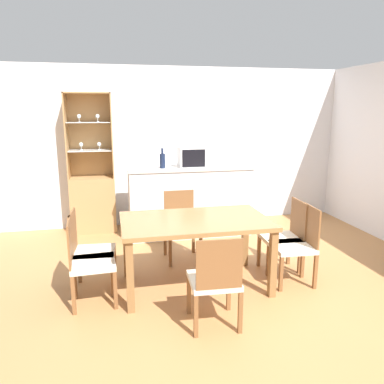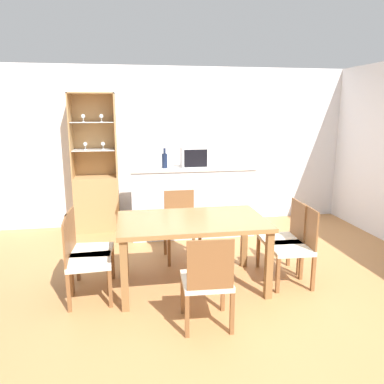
% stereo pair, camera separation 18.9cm
% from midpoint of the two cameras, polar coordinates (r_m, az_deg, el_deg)
% --- Properties ---
extents(ground_plane, '(18.00, 18.00, 0.00)m').
position_cam_midpoint_polar(ground_plane, '(4.14, 6.21, -14.60)').
color(ground_plane, '#B27A47').
extents(wall_back, '(6.80, 0.06, 2.55)m').
position_cam_midpoint_polar(wall_back, '(6.26, -1.10, 6.94)').
color(wall_back, silver).
rests_on(wall_back, ground_plane).
extents(kitchen_counter, '(1.85, 0.58, 1.04)m').
position_cam_midpoint_polar(kitchen_counter, '(5.68, -1.29, -1.34)').
color(kitchen_counter, silver).
rests_on(kitchen_counter, ground_plane).
extents(display_cabinet, '(0.68, 0.40, 2.12)m').
position_cam_midpoint_polar(display_cabinet, '(6.05, -15.73, -0.13)').
color(display_cabinet, tan).
rests_on(display_cabinet, ground_plane).
extents(dining_table, '(1.55, 0.93, 0.75)m').
position_cam_midpoint_polar(dining_table, '(3.96, -0.88, -5.40)').
color(dining_table, olive).
rests_on(dining_table, ground_plane).
extents(dining_chair_side_left_near, '(0.45, 0.45, 0.86)m').
position_cam_midpoint_polar(dining_chair_side_left_near, '(3.86, -16.95, -10.16)').
color(dining_chair_side_left_near, beige).
rests_on(dining_chair_side_left_near, ground_plane).
extents(dining_chair_head_far, '(0.43, 0.43, 0.86)m').
position_cam_midpoint_polar(dining_chair_head_far, '(4.78, -2.75, -5.19)').
color(dining_chair_head_far, beige).
rests_on(dining_chair_head_far, ground_plane).
extents(dining_chair_side_right_far, '(0.44, 0.44, 0.86)m').
position_cam_midpoint_polar(dining_chair_side_right_far, '(4.49, 12.78, -6.66)').
color(dining_chair_side_right_far, beige).
rests_on(dining_chair_side_right_far, ground_plane).
extents(dining_chair_head_near, '(0.44, 0.44, 0.86)m').
position_cam_midpoint_polar(dining_chair_head_near, '(3.33, 1.84, -13.35)').
color(dining_chair_head_near, beige).
rests_on(dining_chair_head_near, ground_plane).
extents(dining_chair_side_left_far, '(0.45, 0.45, 0.86)m').
position_cam_midpoint_polar(dining_chair_side_left_far, '(4.12, -16.64, -8.65)').
color(dining_chair_side_left_far, beige).
rests_on(dining_chair_side_left_far, ground_plane).
extents(dining_chair_side_right_near, '(0.45, 0.45, 0.86)m').
position_cam_midpoint_polar(dining_chair_side_right_near, '(4.26, 14.36, -7.84)').
color(dining_chair_side_right_near, beige).
rests_on(dining_chair_side_right_near, ground_plane).
extents(microwave, '(0.52, 0.33, 0.29)m').
position_cam_midpoint_polar(microwave, '(5.58, -0.33, 5.38)').
color(microwave, silver).
rests_on(microwave, kitchen_counter).
extents(wine_bottle, '(0.08, 0.08, 0.29)m').
position_cam_midpoint_polar(wine_bottle, '(5.46, -5.52, 4.82)').
color(wine_bottle, '#141E38').
rests_on(wine_bottle, kitchen_counter).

